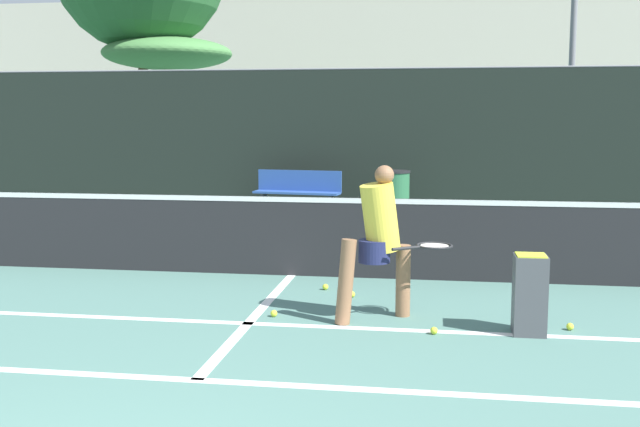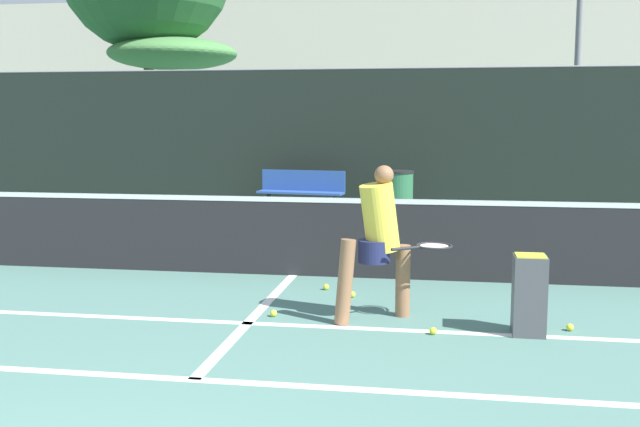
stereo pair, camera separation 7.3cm
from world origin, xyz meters
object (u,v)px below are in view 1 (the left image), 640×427
at_px(ball_hopper, 530,293).
at_px(trash_bin, 394,194).
at_px(parked_car, 390,170).
at_px(player_practicing, 379,237).
at_px(courtside_bench, 298,191).

height_order(ball_hopper, trash_bin, trash_bin).
height_order(ball_hopper, parked_car, parked_car).
bearing_deg(ball_hopper, player_practicing, 168.32).
distance_m(player_practicing, ball_hopper, 1.43).
distance_m(player_practicing, parked_car, 11.24).
bearing_deg(player_practicing, courtside_bench, 71.47).
bearing_deg(courtside_bench, player_practicing, -66.31).
relative_size(courtside_bench, trash_bin, 1.93).
height_order(trash_bin, parked_car, parked_car).
distance_m(trash_bin, parked_car, 4.08).
distance_m(courtside_bench, trash_bin, 1.88).
bearing_deg(parked_car, ball_hopper, -80.61).
bearing_deg(player_practicing, ball_hopper, -46.33).
bearing_deg(parked_car, player_practicing, -87.14).
relative_size(player_practicing, parked_car, 0.32).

